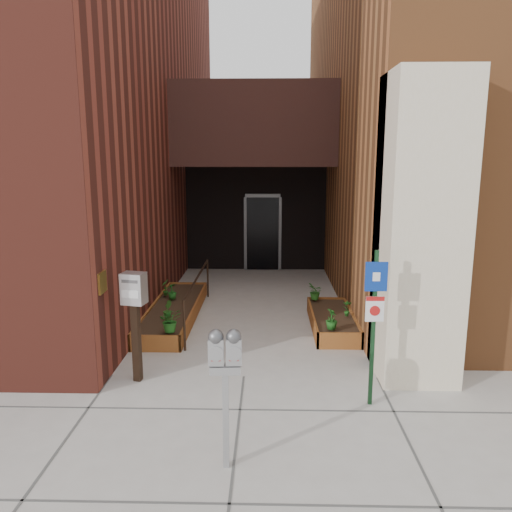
{
  "coord_description": "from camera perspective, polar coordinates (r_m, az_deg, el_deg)",
  "views": [
    {
      "loc": [
        0.36,
        -6.98,
        3.26
      ],
      "look_at": [
        0.14,
        1.8,
        1.49
      ],
      "focal_mm": 35.0,
      "sensor_mm": 36.0,
      "label": 1
    }
  ],
  "objects": [
    {
      "name": "parking_meter",
      "position": [
        5.22,
        -3.56,
        -11.96
      ],
      "size": [
        0.35,
        0.17,
        1.54
      ],
      "color": "#9B9B9D",
      "rests_on": "ground"
    },
    {
      "name": "architecture",
      "position": [
        13.99,
        -0.85,
        18.45
      ],
      "size": [
        20.0,
        14.6,
        10.0
      ],
      "color": "maroon",
      "rests_on": "ground"
    },
    {
      "name": "shrub_right_c",
      "position": [
        10.5,
        6.8,
        -4.05
      ],
      "size": [
        0.33,
        0.33,
        0.35
      ],
      "primitive_type": "imported",
      "rotation": [
        0.0,
        0.0,
        4.76
      ],
      "color": "#23601B",
      "rests_on": "planter_right"
    },
    {
      "name": "shrub_left_b",
      "position": [
        9.37,
        -10.09,
        -6.09
      ],
      "size": [
        0.22,
        0.22,
        0.35
      ],
      "primitive_type": "imported",
      "rotation": [
        0.0,
        0.0,
        1.72
      ],
      "color": "#245719",
      "rests_on": "planter_left"
    },
    {
      "name": "planter_left",
      "position": [
        10.35,
        -9.33,
        -6.35
      ],
      "size": [
        0.9,
        3.6,
        0.3
      ],
      "color": "brown",
      "rests_on": "ground"
    },
    {
      "name": "shrub_left_a",
      "position": [
        8.7,
        -9.75,
        -7.23
      ],
      "size": [
        0.48,
        0.48,
        0.41
      ],
      "primitive_type": "imported",
      "rotation": [
        0.0,
        0.0,
        0.37
      ],
      "color": "#20601B",
      "rests_on": "planter_left"
    },
    {
      "name": "shrub_right_a",
      "position": [
        8.81,
        8.63,
        -7.14
      ],
      "size": [
        0.23,
        0.23,
        0.36
      ],
      "primitive_type": "imported",
      "rotation": [
        0.0,
        0.0,
        1.41
      ],
      "color": "#1A5418",
      "rests_on": "planter_right"
    },
    {
      "name": "shrub_left_d",
      "position": [
        10.92,
        -10.32,
        -3.56
      ],
      "size": [
        0.22,
        0.22,
        0.36
      ],
      "primitive_type": "imported",
      "rotation": [
        0.0,
        0.0,
        4.89
      ],
      "color": "#205F1B",
      "rests_on": "planter_left"
    },
    {
      "name": "handrail",
      "position": [
        10.05,
        -6.69,
        -3.17
      ],
      "size": [
        0.04,
        3.34,
        0.9
      ],
      "color": "black",
      "rests_on": "ground"
    },
    {
      "name": "shrub_left_c",
      "position": [
        10.65,
        -9.57,
        -3.98
      ],
      "size": [
        0.26,
        0.26,
        0.33
      ],
      "primitive_type": "imported",
      "rotation": [
        0.0,
        0.0,
        4.08
      ],
      "color": "#1A5618",
      "rests_on": "planter_left"
    },
    {
      "name": "payment_dropbox",
      "position": [
        7.39,
        -13.71,
        -5.32
      ],
      "size": [
        0.36,
        0.3,
        1.63
      ],
      "color": "black",
      "rests_on": "ground"
    },
    {
      "name": "sign_post",
      "position": [
        6.63,
        13.36,
        -6.25
      ],
      "size": [
        0.29,
        0.07,
        2.09
      ],
      "color": "#13351A",
      "rests_on": "ground"
    },
    {
      "name": "ground",
      "position": [
        7.71,
        -1.42,
        -13.61
      ],
      "size": [
        80.0,
        80.0,
        0.0
      ],
      "primitive_type": "plane",
      "color": "#9E9991",
      "rests_on": "ground"
    },
    {
      "name": "planter_right",
      "position": [
        9.78,
        8.71,
        -7.39
      ],
      "size": [
        0.8,
        2.2,
        0.3
      ],
      "color": "brown",
      "rests_on": "ground"
    },
    {
      "name": "shrub_right_b",
      "position": [
        9.55,
        10.39,
        -5.88
      ],
      "size": [
        0.19,
        0.19,
        0.31
      ],
      "primitive_type": "imported",
      "rotation": [
        0.0,
        0.0,
        2.97
      ],
      "color": "#1E5C1A",
      "rests_on": "planter_right"
    }
  ]
}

